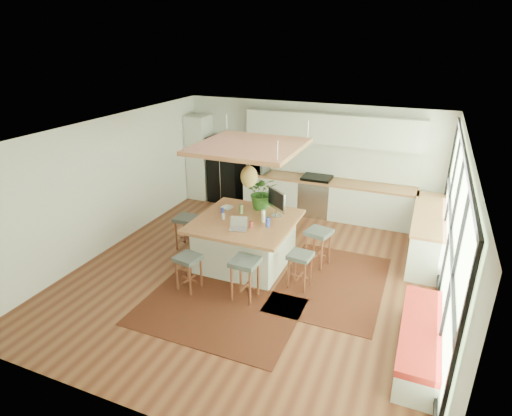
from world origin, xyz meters
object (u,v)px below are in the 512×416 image
at_px(monitor, 276,203).
at_px(stool_near_right, 245,280).
at_px(stool_left_side, 187,233).
at_px(laptop, 238,224).
at_px(island_plant, 262,196).
at_px(stool_right_back, 318,248).
at_px(microwave, 258,165).
at_px(island, 245,242).
at_px(stool_near_left, 189,272).
at_px(stool_right_front, 300,269).
at_px(fridge, 227,168).

bearing_deg(monitor, stool_near_right, -51.73).
bearing_deg(stool_left_side, laptop, -21.22).
xyz_separation_m(stool_left_side, island_plant, (1.48, 0.54, 0.84)).
xyz_separation_m(stool_right_back, microwave, (-2.25, 2.42, 0.75)).
relative_size(monitor, island_plant, 0.84).
height_order(island, stool_near_left, island).
bearing_deg(island, stool_right_back, 19.62).
bearing_deg(island_plant, stool_right_back, -8.16).
relative_size(stool_near_left, stool_left_side, 0.93).
relative_size(stool_near_left, monitor, 1.14).
bearing_deg(stool_right_back, monitor, -175.39).
height_order(stool_near_right, stool_left_side, stool_near_right).
height_order(stool_left_side, monitor, monitor).
height_order(stool_right_front, monitor, monitor).
bearing_deg(fridge, island_plant, -45.68).
bearing_deg(fridge, stool_right_back, -33.68).
bearing_deg(stool_right_front, fridge, 132.36).
bearing_deg(stool_right_front, island_plant, 137.04).
relative_size(stool_right_front, laptop, 2.03).
bearing_deg(stool_right_back, stool_near_right, -118.11).
bearing_deg(stool_left_side, stool_right_front, -11.39).
height_order(stool_left_side, island_plant, island_plant).
bearing_deg(stool_near_right, island_plant, 102.67).
bearing_deg(stool_right_front, stool_left_side, 168.61).
height_order(stool_near_right, laptop, laptop).
bearing_deg(microwave, fridge, -168.22).
relative_size(fridge, island, 0.94).
bearing_deg(stool_near_right, stool_near_left, -172.69).
distance_m(island, stool_right_front, 1.30).
distance_m(laptop, monitor, 0.96).
height_order(island, stool_left_side, island).
xyz_separation_m(island, island_plant, (0.09, 0.65, 0.73)).
bearing_deg(stool_near_left, stool_right_front, 24.93).
xyz_separation_m(fridge, stool_left_side, (0.45, -2.84, -0.57)).
relative_size(stool_right_back, island_plant, 1.07).
bearing_deg(microwave, laptop, -57.95).
xyz_separation_m(stool_left_side, microwave, (0.46, 2.78, 0.75)).
relative_size(stool_left_side, microwave, 1.32).
relative_size(monitor, microwave, 1.07).
relative_size(stool_right_front, stool_left_side, 0.93).
bearing_deg(stool_near_right, monitor, 90.04).
distance_m(stool_near_left, monitor, 2.10).
bearing_deg(monitor, stool_right_back, 42.83).
height_order(island, monitor, monitor).
distance_m(stool_right_front, stool_left_side, 2.67).
xyz_separation_m(stool_near_right, stool_right_back, (0.84, 1.58, 0.00)).
xyz_separation_m(stool_near_left, island_plant, (0.62, 1.89, 0.84)).
bearing_deg(microwave, stool_near_right, -54.99).
bearing_deg(stool_right_back, island, -160.38).
bearing_deg(island, stool_near_right, -66.56).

